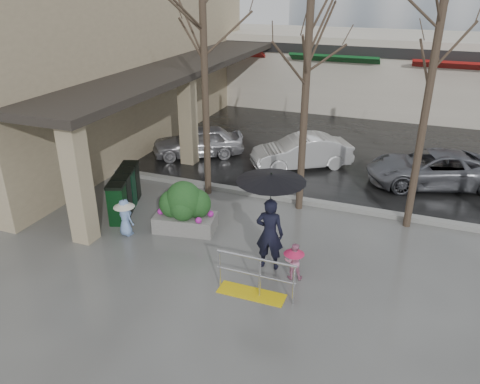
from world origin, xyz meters
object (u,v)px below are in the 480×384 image
Objects in this scene: tree_west at (204,39)px; child_pink at (294,259)px; tree_midwest at (309,38)px; planter at (185,208)px; car_a at (198,141)px; tree_mideast at (434,58)px; car_b at (302,152)px; child_blue at (125,214)px; handrail at (254,281)px; news_boxes at (125,192)px; car_c at (433,168)px; woman at (270,209)px.

tree_west reaches higher than child_pink.
planter is (-2.73, -2.60, -4.50)m from tree_midwest.
planter reaches higher than car_a.
tree_mideast reaches higher than car_b.
child_blue is 0.30× the size of car_a.
news_boxes reaches higher than handrail.
car_c is (9.05, 0.24, 0.00)m from car_a.
woman is at bearing 91.64° from handrail.
car_b is at bearing -108.59° from car_c.
tree_mideast is 2.50× the size of woman.
handrail is 0.27× the size of tree_midwest.
child_blue reaches higher than handrail.
woman is 1.38× the size of planter.
child_blue is at bearing -22.10° from car_a.
news_boxes is 7.08m from car_b.
tree_midwest is 7.29× the size of child_pink.
tree_mideast reaches higher than car_c.
planter reaches higher than handrail.
car_a is (-0.03, 5.36, -0.01)m from news_boxes.
tree_west is at bearing 100.24° from planter.
child_blue reaches higher than child_pink.
handrail is 0.29× the size of tree_mideast.
child_pink is at bearing 155.68° from woman.
child_blue is at bearing -58.85° from car_b.
child_blue is at bearing -150.17° from planter.
tree_midwest is at bearing 0.00° from tree_west.
news_boxes reaches higher than car_c.
handrail is at bearing -178.43° from child_blue.
tree_west is 1.05× the size of tree_mideast.
tree_midwest is 1.83× the size of car_b.
car_c is (3.76, 8.28, 0.25)m from handrail.
child_pink is at bearing 10.22° from car_a.
woman is 1.33m from child_pink.
handrail is at bearing 87.36° from woman.
news_boxes is (-2.36, 0.48, -0.10)m from planter.
child_blue is 1.60m from news_boxes.
planter reaches higher than car_c.
tree_mideast is 7.76m from planter.
tree_mideast is 6.77× the size of child_pink.
car_c is (3.09, 7.29, 0.08)m from child_pink.
planter is at bearing -136.34° from tree_midwest.
tree_west is 6.14× the size of child_blue.
child_pink is at bearing -35.83° from news_boxes.
child_pink is at bearing 55.68° from handrail.
car_b is (-0.99, 8.33, 0.25)m from handrail.
car_c reaches higher than handrail.
news_boxes is at bearing -76.13° from car_c.
car_c is at bearing 61.56° from car_a.
tree_west reaches higher than handrail.
tree_west reaches higher than news_boxes.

